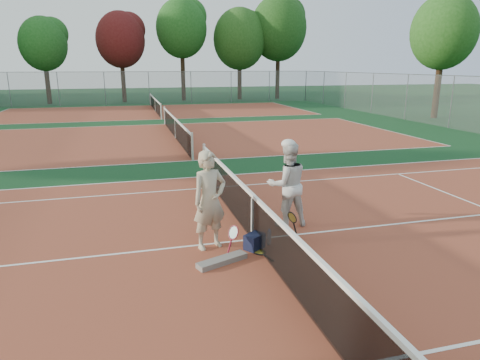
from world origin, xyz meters
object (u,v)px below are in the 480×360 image
(net_main, at_px, (252,217))
(player_b, at_px, (287,185))
(racket_red, at_px, (233,240))
(racket_spare, at_px, (259,252))
(player_a, at_px, (210,200))
(sports_bag_navy, at_px, (254,241))
(racket_black_held, at_px, (292,225))
(water_bottle, at_px, (269,238))
(sports_bag_purple, at_px, (258,239))

(net_main, bearing_deg, player_b, 31.78)
(racket_red, height_order, racket_spare, racket_red)
(player_a, relative_size, sports_bag_navy, 5.05)
(racket_red, distance_m, racket_black_held, 1.49)
(water_bottle, bearing_deg, racket_spare, -133.36)
(racket_black_held, height_order, sports_bag_navy, racket_black_held)
(sports_bag_navy, bearing_deg, racket_black_held, 21.11)
(racket_spare, bearing_deg, player_a, 42.88)
(net_main, relative_size, sports_bag_purple, 39.21)
(racket_red, relative_size, sports_bag_purple, 2.01)
(player_b, distance_m, sports_bag_purple, 1.55)
(racket_spare, bearing_deg, sports_bag_navy, -6.42)
(racket_spare, bearing_deg, racket_black_held, -73.93)
(player_b, relative_size, racket_spare, 3.23)
(racket_red, bearing_deg, racket_black_held, -15.46)
(player_b, xyz_separation_m, racket_red, (-1.56, -1.18, -0.69))
(sports_bag_purple, bearing_deg, racket_spare, -102.79)
(racket_red, bearing_deg, player_b, 3.20)
(racket_black_held, bearing_deg, racket_spare, 5.33)
(sports_bag_purple, bearing_deg, player_a, 174.41)
(net_main, bearing_deg, racket_red, -134.60)
(player_a, bearing_deg, sports_bag_navy, -39.26)
(racket_black_held, relative_size, sports_bag_navy, 1.45)
(player_a, bearing_deg, racket_spare, -49.78)
(racket_red, bearing_deg, net_main, 11.37)
(player_a, relative_size, player_b, 1.03)
(net_main, relative_size, racket_black_held, 19.18)
(player_b, height_order, racket_black_held, player_b)
(water_bottle, bearing_deg, sports_bag_navy, -161.27)
(racket_red, xyz_separation_m, water_bottle, (0.81, 0.23, -0.13))
(net_main, bearing_deg, water_bottle, -52.37)
(net_main, bearing_deg, player_a, -171.21)
(racket_black_held, height_order, racket_spare, racket_black_held)
(net_main, relative_size, racket_red, 19.50)
(player_b, relative_size, racket_red, 3.45)
(racket_red, height_order, water_bottle, racket_red)
(racket_black_held, bearing_deg, player_b, -128.86)
(sports_bag_navy, bearing_deg, net_main, 78.66)
(sports_bag_navy, bearing_deg, racket_red, -166.90)
(net_main, distance_m, sports_bag_purple, 0.46)
(player_a, bearing_deg, water_bottle, -28.14)
(net_main, height_order, player_b, player_b)
(racket_spare, xyz_separation_m, sports_bag_navy, (-0.04, 0.21, 0.14))
(player_a, relative_size, racket_red, 3.53)
(water_bottle, bearing_deg, player_b, 52.05)
(racket_black_held, xyz_separation_m, water_bottle, (-0.60, -0.25, -0.14))
(racket_red, relative_size, water_bottle, 1.88)
(racket_red, distance_m, sports_bag_navy, 0.49)
(net_main, xyz_separation_m, racket_black_held, (0.86, -0.09, -0.22))
(player_a, bearing_deg, net_main, -10.20)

